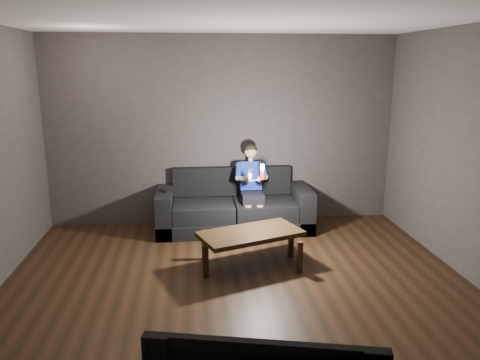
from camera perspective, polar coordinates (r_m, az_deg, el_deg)
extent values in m
plane|color=black|center=(4.79, 0.13, -14.49)|extent=(5.00, 5.00, 0.00)
cube|color=#34302E|center=(6.77, -2.10, 6.00)|extent=(5.00, 0.04, 2.70)
cube|color=#34302E|center=(1.98, 8.05, -14.12)|extent=(5.00, 0.04, 2.70)
cube|color=silver|center=(4.24, 0.15, 19.63)|extent=(5.00, 5.00, 0.02)
cube|color=black|center=(6.70, -0.74, -5.14)|extent=(2.15, 0.93, 0.19)
cube|color=black|center=(6.52, -4.44, -3.82)|extent=(0.84, 0.66, 0.22)
cube|color=black|center=(6.59, 3.07, -3.60)|extent=(0.84, 0.66, 0.22)
cube|color=black|center=(6.89, -1.02, -0.02)|extent=(1.72, 0.22, 0.42)
cube|color=black|center=(6.63, -9.12, -3.72)|extent=(0.22, 0.93, 0.59)
cube|color=black|center=(6.79, 7.43, -3.22)|extent=(0.22, 0.93, 0.59)
cube|color=black|center=(6.50, 1.50, -2.17)|extent=(0.30, 0.38, 0.14)
cube|color=navy|center=(6.62, 1.29, 0.57)|extent=(0.30, 0.22, 0.42)
cube|color=#FF9800|center=(6.52, 1.39, 0.91)|extent=(0.09, 0.09, 0.10)
cube|color=#B11105|center=(6.52, 1.39, 0.91)|extent=(0.06, 0.06, 0.07)
cylinder|color=tan|center=(6.57, 1.30, 2.53)|extent=(0.07, 0.07, 0.06)
sphere|color=tan|center=(6.55, 1.30, 3.52)|extent=(0.18, 0.18, 0.18)
ellipsoid|color=black|center=(6.56, 1.29, 3.71)|extent=(0.19, 0.19, 0.16)
cylinder|color=navy|center=(6.52, -0.26, 1.04)|extent=(0.08, 0.23, 0.19)
cylinder|color=navy|center=(6.57, 2.97, 1.12)|extent=(0.08, 0.23, 0.19)
cylinder|color=tan|center=(6.38, 0.38, 0.34)|extent=(0.14, 0.24, 0.10)
cylinder|color=tan|center=(6.42, 2.79, 0.40)|extent=(0.14, 0.24, 0.10)
sphere|color=tan|center=(6.30, 0.97, 0.06)|extent=(0.08, 0.08, 0.08)
sphere|color=tan|center=(6.32, 2.42, 0.10)|extent=(0.08, 0.08, 0.08)
cylinder|color=tan|center=(6.36, 1.00, -4.60)|extent=(0.09, 0.09, 0.34)
cylinder|color=tan|center=(6.38, 2.43, -4.55)|extent=(0.09, 0.09, 0.34)
cube|color=red|center=(6.08, 2.73, 1.00)|extent=(0.06, 0.08, 0.21)
cube|color=maroon|center=(6.04, 2.77, 1.49)|extent=(0.03, 0.01, 0.03)
cylinder|color=white|center=(6.06, 2.76, 0.83)|extent=(0.02, 0.01, 0.02)
ellipsoid|color=white|center=(6.07, 1.22, 0.53)|extent=(0.07, 0.09, 0.14)
cylinder|color=black|center=(6.03, 1.26, 0.94)|extent=(0.03, 0.01, 0.02)
cube|color=black|center=(6.49, -9.25, -1.26)|extent=(0.05, 0.16, 0.03)
cube|color=black|center=(6.54, -9.23, -1.01)|extent=(0.02, 0.02, 0.00)
cube|color=black|center=(5.39, 1.30, -6.57)|extent=(1.28, 0.95, 0.05)
cube|color=black|center=(5.21, -4.20, -9.83)|extent=(0.06, 0.06, 0.37)
cube|color=black|center=(5.34, 7.27, -9.31)|extent=(0.06, 0.06, 0.37)
cube|color=black|center=(5.65, -4.35, -7.91)|extent=(0.06, 0.06, 0.37)
cube|color=black|center=(5.76, 6.21, -7.49)|extent=(0.06, 0.06, 0.37)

